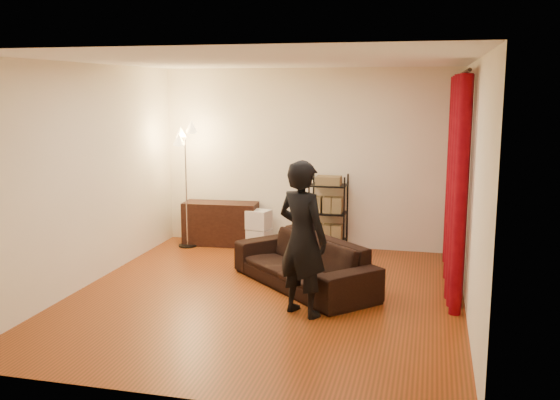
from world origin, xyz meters
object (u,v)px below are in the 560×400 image
(sofa, at_px, (304,263))
(wire_shelf, at_px, (328,213))
(media_cabinet, at_px, (221,223))
(floor_lamp, at_px, (186,187))
(storage_boxes, at_px, (258,229))
(person, at_px, (302,238))

(sofa, relative_size, wire_shelf, 1.80)
(media_cabinet, relative_size, floor_lamp, 0.62)
(sofa, xyz_separation_m, media_cabinet, (-1.67, 1.75, 0.03))
(sofa, distance_m, media_cabinet, 2.42)
(media_cabinet, xyz_separation_m, storage_boxes, (0.62, -0.08, -0.04))
(sofa, distance_m, floor_lamp, 2.68)
(floor_lamp, bearing_deg, storage_boxes, 8.77)
(storage_boxes, bearing_deg, sofa, -57.92)
(person, relative_size, wire_shelf, 1.46)
(media_cabinet, relative_size, storage_boxes, 1.92)
(sofa, height_order, person, person)
(storage_boxes, height_order, wire_shelf, wire_shelf)
(storage_boxes, relative_size, wire_shelf, 0.52)
(floor_lamp, bearing_deg, sofa, -35.24)
(media_cabinet, distance_m, floor_lamp, 0.78)
(media_cabinet, distance_m, wire_shelf, 1.69)
(person, relative_size, media_cabinet, 1.47)
(wire_shelf, height_order, floor_lamp, floor_lamp)
(media_cabinet, xyz_separation_m, floor_lamp, (-0.46, -0.24, 0.59))
(person, xyz_separation_m, media_cabinet, (-1.85, 2.68, -0.50))
(sofa, height_order, wire_shelf, wire_shelf)
(sofa, xyz_separation_m, storage_boxes, (-1.05, 1.67, -0.00))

